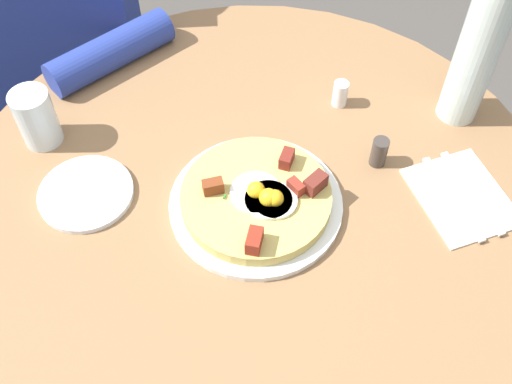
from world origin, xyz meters
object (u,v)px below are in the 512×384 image
Objects in this scene: pizza_plate at (257,204)px; fork at (472,192)px; dining_table at (255,247)px; knife at (453,198)px; pepper_shaker at (379,152)px; salt_shaker at (340,94)px; bread_plate at (86,193)px; person_seated at (68,74)px; water_bottle at (477,55)px; water_glass at (36,118)px; breakfast_pizza at (259,197)px.

fork is at bearing -0.47° from pizza_plate.
knife is (0.32, -0.04, 0.18)m from dining_table.
pepper_shaker reaches higher than fork.
dining_table is at bearing -131.19° from salt_shaker.
bread_plate reaches higher than knife.
person_seated reaches higher than dining_table.
fork is at bearing -4.16° from bread_plate.
person_seated is 0.60m from bread_plate.
dining_table is at bearing 67.40° from knife.
pizza_plate is at bearing 72.19° from knife.
water_bottle is at bearing 32.62° from pepper_shaker.
fork and knife have the same top height.
pepper_shaker is at bearing -73.75° from salt_shaker.
bread_plate is 0.17m from water_glass.
bread_plate is at bearing -75.34° from person_seated.
water_glass reaches higher than knife.
salt_shaker is at bearing 5.16° from water_glass.
water_glass is (-0.09, 0.13, 0.05)m from bread_plate.
knife is 0.14m from pepper_shaker.
water_bottle reaches higher than fork.
salt_shaker is (0.17, 0.22, 0.02)m from pizza_plate.
bread_plate is 3.14× the size of salt_shaker.
salt_shaker is 0.15m from pepper_shaker.
person_seated is at bearing 125.79° from pizza_plate.
dining_table is at bearing -166.99° from pepper_shaker.
breakfast_pizza is 4.45× the size of pepper_shaker.
knife is at bearing -57.53° from salt_shaker.
bread_plate is at bearing -167.95° from water_bottle.
dining_table is 0.90× the size of person_seated.
fork is at bearing -97.86° from water_bottle.
water_bottle is (0.75, 0.01, 0.08)m from water_glass.
fork reaches higher than dining_table.
salt_shaker is (0.59, -0.36, 0.24)m from person_seated.
dining_table is 4.18× the size of breakfast_pizza.
pizza_plate is (0.00, -0.03, 0.18)m from dining_table.
water_bottle is at bearing 0.69° from water_glass.
water_glass reaches higher than salt_shaker.
bread_plate is at bearing -158.17° from salt_shaker.
person_seated reaches higher than water_bottle.
knife is (0.75, -0.60, 0.22)m from person_seated.
person_seated reaches higher than pepper_shaker.
water_glass is (-0.37, 0.15, 0.22)m from dining_table.
bread_plate is (-0.28, 0.05, -0.02)m from breakfast_pizza.
pizza_plate is at bearing -8.76° from bread_plate.
dining_table is 3.73× the size of water_bottle.
breakfast_pizza is at bearing 72.51° from knife.
breakfast_pizza is at bearing -32.61° from pizza_plate.
water_glass is (-0.37, 0.18, 0.05)m from pizza_plate.
person_seated is 0.74m from salt_shaker.
pizza_plate reaches higher than bread_plate.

